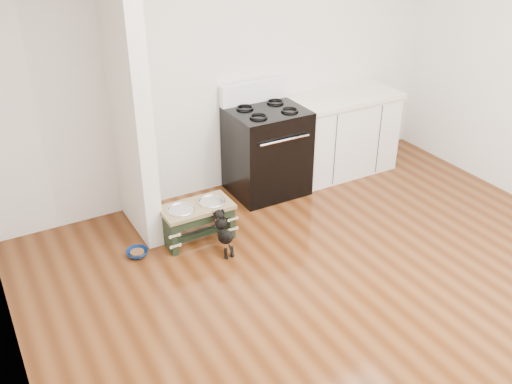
# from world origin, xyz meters

# --- Properties ---
(ground) EXTENTS (5.00, 5.00, 0.00)m
(ground) POSITION_xyz_m (0.00, 0.00, 0.00)
(ground) COLOR #45210C
(ground) RESTS_ON ground
(room_shell) EXTENTS (5.00, 5.00, 5.00)m
(room_shell) POSITION_xyz_m (0.00, 0.00, 1.62)
(room_shell) COLOR silver
(room_shell) RESTS_ON ground
(partition_wall) EXTENTS (0.15, 0.80, 2.70)m
(partition_wall) POSITION_xyz_m (-1.18, 2.10, 1.35)
(partition_wall) COLOR silver
(partition_wall) RESTS_ON ground
(oven_range) EXTENTS (0.76, 0.69, 1.14)m
(oven_range) POSITION_xyz_m (0.25, 2.16, 0.48)
(oven_range) COLOR black
(oven_range) RESTS_ON ground
(cabinet_run) EXTENTS (1.24, 0.64, 0.91)m
(cabinet_run) POSITION_xyz_m (1.23, 2.18, 0.45)
(cabinet_run) COLOR silver
(cabinet_run) RESTS_ON ground
(dog_feeder) EXTENTS (0.66, 0.35, 0.37)m
(dog_feeder) POSITION_xyz_m (-0.79, 1.63, 0.26)
(dog_feeder) COLOR black
(dog_feeder) RESTS_ON ground
(puppy) EXTENTS (0.11, 0.34, 0.40)m
(puppy) POSITION_xyz_m (-0.68, 1.33, 0.22)
(puppy) COLOR black
(puppy) RESTS_ON ground
(floor_bowl) EXTENTS (0.22, 0.22, 0.06)m
(floor_bowl) POSITION_xyz_m (-1.38, 1.65, 0.03)
(floor_bowl) COLOR navy
(floor_bowl) RESTS_ON ground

